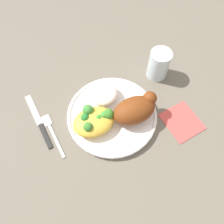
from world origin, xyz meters
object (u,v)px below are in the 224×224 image
Objects in this scene: roasted_chicken at (136,109)px; fork at (53,133)px; rice_pile at (103,94)px; plate at (112,115)px; water_glass at (159,64)px; napkin at (182,121)px; mac_cheese_with_broccoli at (94,121)px; knife at (40,125)px.

roasted_chicken reaches higher than fork.
roasted_chicken reaches higher than rice_pile.
plate is 2.69× the size of water_glass.
roasted_chicken reaches higher than napkin.
water_glass is at bearing 8.61° from rice_pile.
water_glass is (0.19, 0.03, 0.01)m from rice_pile.
napkin is (0.18, -0.15, -0.04)m from rice_pile.
roasted_chicken is 1.24× the size of napkin.
plate is 0.21m from water_glass.
plate is at bearing 153.19° from napkin.
mac_cheese_with_broccoli is 1.08× the size of napkin.
water_glass reaches higher than mac_cheese_with_broccoli.
water_glass is (0.13, 0.12, -0.01)m from roasted_chicken.
mac_cheese_with_broccoli is at bearing 172.18° from roasted_chicken.
rice_pile is (-0.06, 0.09, -0.01)m from roasted_chicken.
rice_pile is at bearing 92.09° from plate.
plate is 0.08m from roasted_chicken.
plate is 0.07m from rice_pile.
water_glass is at bearing 11.27° from fork.
knife is 2.02× the size of water_glass.
plate is 1.78× the size of fork.
water_glass reaches higher than knife.
mac_cheese_with_broccoli is 0.13m from fork.
knife is 0.40m from napkin.
roasted_chicken is 0.27m from knife.
fork is (-0.23, 0.04, -0.05)m from roasted_chicken.
roasted_chicken is 1.36× the size of water_glass.
napkin is at bearing -18.49° from mac_cheese_with_broccoli.
knife is at bearing 159.05° from napkin.
plate is 0.20m from napkin.
water_glass is at bearing 25.01° from plate.
mac_cheese_with_broccoli is at bearing -13.81° from fork.
fork is (-0.12, 0.03, -0.04)m from mac_cheese_with_broccoli.
knife is at bearing 164.80° from plate.
plate reaches higher than napkin.
roasted_chicken is at bearing -7.82° from mac_cheese_with_broccoli.
mac_cheese_with_broccoli is 0.79× the size of fork.
knife is at bearing 155.13° from mac_cheese_with_broccoli.
water_glass is (0.24, 0.10, 0.00)m from mac_cheese_with_broccoli.
plate is at bearing 12.05° from mac_cheese_with_broccoli.
napkin is at bearing -20.95° from knife.
plate is 0.07m from mac_cheese_with_broccoli.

